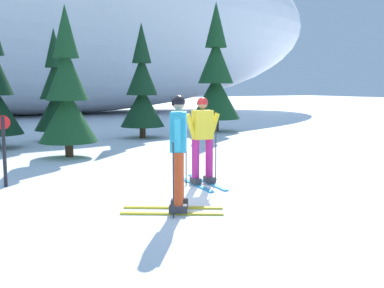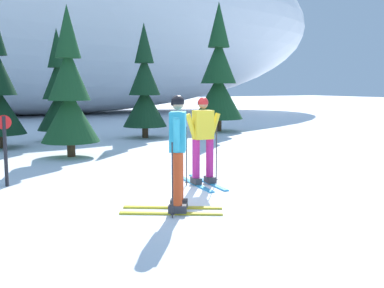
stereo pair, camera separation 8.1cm
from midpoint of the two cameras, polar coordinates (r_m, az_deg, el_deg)
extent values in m
plane|color=white|center=(8.24, -1.32, -6.60)|extent=(120.00, 120.00, 0.00)
cube|color=gold|center=(7.15, -2.87, -8.65)|extent=(1.43, 0.91, 0.03)
cube|color=gold|center=(7.49, -2.66, -7.91)|extent=(1.43, 0.91, 0.03)
cube|color=#38383D|center=(7.13, -2.07, -8.08)|extent=(0.31, 0.26, 0.12)
cube|color=#38383D|center=(7.47, -1.89, -7.36)|extent=(0.31, 0.26, 0.12)
cylinder|color=#DB471E|center=(7.02, -2.08, -4.38)|extent=(0.15, 0.15, 0.82)
cylinder|color=#DB471E|center=(7.36, -1.91, -3.82)|extent=(0.15, 0.15, 0.82)
cube|color=#33B7D6|center=(7.08, -2.02, 1.58)|extent=(0.44, 0.50, 0.61)
cylinder|color=#33B7D6|center=(6.82, -2.16, 0.97)|extent=(0.23, 0.29, 0.58)
cylinder|color=#33B7D6|center=(7.36, -1.88, 1.44)|extent=(0.23, 0.29, 0.58)
sphere|color=tan|center=(7.05, -2.03, 5.04)|extent=(0.19, 0.19, 0.19)
sphere|color=black|center=(7.05, -2.03, 5.29)|extent=(0.21, 0.21, 0.21)
cube|color=black|center=(7.06, -2.69, 5.12)|extent=(0.11, 0.15, 0.07)
cylinder|color=#2D2D33|center=(6.84, -2.69, -4.57)|extent=(0.02, 0.02, 1.15)
cylinder|color=#2D2D33|center=(6.96, -2.66, -8.72)|extent=(0.07, 0.07, 0.01)
cylinder|color=#2D2D33|center=(7.54, -2.27, -3.44)|extent=(0.02, 0.02, 1.15)
cylinder|color=#2D2D33|center=(7.66, -2.25, -7.22)|extent=(0.07, 0.07, 0.01)
cube|color=#2893CC|center=(9.26, -0.06, -4.94)|extent=(0.25, 1.68, 0.03)
cube|color=#2893CC|center=(9.38, 1.62, -4.77)|extent=(0.25, 1.68, 0.03)
cube|color=#38383D|center=(9.15, 0.19, -4.60)|extent=(0.16, 0.29, 0.12)
cube|color=#38383D|center=(9.28, 1.90, -4.44)|extent=(0.16, 0.29, 0.12)
cylinder|color=#B7237A|center=(9.07, 0.19, -1.84)|extent=(0.15, 0.15, 0.77)
cylinder|color=#B7237A|center=(9.20, 1.91, -1.72)|extent=(0.15, 0.15, 0.77)
cube|color=yellow|center=(9.05, 1.07, 2.42)|extent=(0.40, 0.27, 0.57)
cylinder|color=yellow|center=(8.96, -0.33, 2.00)|extent=(0.28, 0.12, 0.58)
cylinder|color=yellow|center=(9.16, 2.43, 2.11)|extent=(0.28, 0.12, 0.58)
sphere|color=#A37556|center=(9.03, 1.07, 5.02)|extent=(0.19, 0.19, 0.19)
sphere|color=red|center=(9.03, 1.07, 5.21)|extent=(0.21, 0.21, 0.21)
cube|color=black|center=(9.10, 0.85, 5.10)|extent=(0.15, 0.05, 0.07)
cylinder|color=#2D2D33|center=(9.05, -1.00, -1.53)|extent=(0.02, 0.02, 1.18)
cylinder|color=#2D2D33|center=(9.14, -0.99, -4.81)|extent=(0.07, 0.07, 0.01)
cylinder|color=#2D2D33|center=(9.32, 2.74, -1.27)|extent=(0.02, 0.02, 1.18)
cylinder|color=#2D2D33|center=(9.42, 2.72, -4.45)|extent=(0.07, 0.07, 0.01)
cylinder|color=#47301E|center=(13.18, -15.24, -0.34)|extent=(0.22, 0.22, 0.56)
cone|color=#194723|center=(13.10, -15.36, 3.38)|extent=(1.61, 1.61, 1.44)
cone|color=#194723|center=(13.07, -15.54, 8.41)|extent=(1.16, 1.16, 1.44)
cone|color=#194723|center=(13.15, -15.71, 13.43)|extent=(0.71, 0.71, 1.44)
cylinder|color=#47301E|center=(17.00, -16.59, 1.25)|extent=(0.21, 0.21, 0.54)
cone|color=#14381E|center=(16.93, -16.69, 4.00)|extent=(1.53, 1.53, 1.37)
cone|color=#14381E|center=(16.91, -16.83, 7.72)|extent=(1.10, 1.10, 1.37)
cone|color=#14381E|center=(16.96, -16.97, 11.43)|extent=(0.67, 0.67, 1.37)
cylinder|color=#47301E|center=(17.42, -6.31, 1.73)|extent=(0.23, 0.23, 0.58)
cone|color=#14381E|center=(17.36, -6.35, 4.62)|extent=(1.65, 1.65, 1.48)
cone|color=#14381E|center=(17.34, -6.40, 8.53)|extent=(1.19, 1.19, 1.48)
cone|color=#14381E|center=(17.41, -6.46, 12.43)|extent=(0.73, 0.73, 1.48)
cylinder|color=#47301E|center=(19.73, 2.82, 2.65)|extent=(0.29, 0.29, 0.74)
cone|color=#194723|center=(19.67, 2.84, 5.91)|extent=(2.11, 2.11, 1.89)
cone|color=#194723|center=(19.69, 2.87, 10.31)|extent=(1.52, 1.52, 1.89)
cone|color=#194723|center=(19.82, 2.90, 14.67)|extent=(0.93, 0.93, 1.89)
ellipsoid|color=white|center=(33.09, -18.45, 15.33)|extent=(42.79, 17.85, 13.57)
cylinder|color=black|center=(9.66, -22.59, -0.90)|extent=(0.07, 0.07, 1.39)
cylinder|color=red|center=(9.60, -22.76, 2.49)|extent=(0.28, 0.02, 0.28)
camera|label=1|loc=(0.04, -90.29, -0.04)|focal=42.77mm
camera|label=2|loc=(0.04, 89.71, 0.04)|focal=42.77mm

